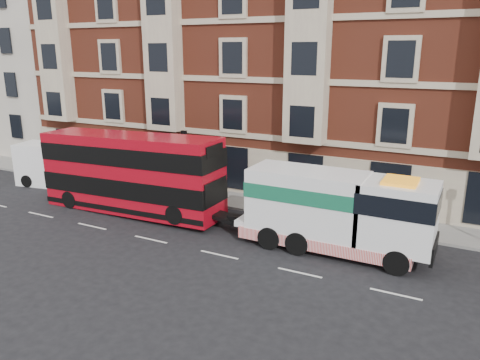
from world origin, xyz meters
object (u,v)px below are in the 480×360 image
at_px(tow_truck, 333,211).
at_px(box_van, 58,165).
at_px(pedestrian, 109,173).
at_px(double_decker_bus, 131,172).

bearing_deg(tow_truck, box_van, 174.13).
bearing_deg(box_van, tow_truck, -15.95).
height_order(box_van, pedestrian, box_van).
height_order(double_decker_bus, pedestrian, double_decker_bus).
distance_m(double_decker_bus, box_van, 8.73).
bearing_deg(pedestrian, box_van, -165.52).
xyz_separation_m(double_decker_bus, box_van, (-8.42, 2.10, -1.01)).
relative_size(tow_truck, box_van, 1.54).
distance_m(double_decker_bus, tow_truck, 12.07).
xyz_separation_m(tow_truck, box_van, (-20.48, 2.10, -0.58)).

